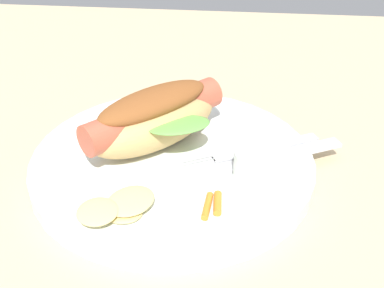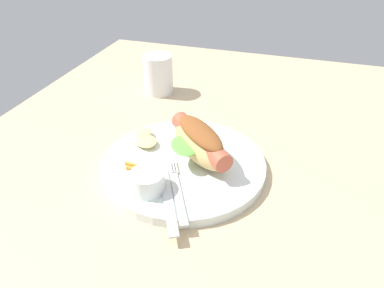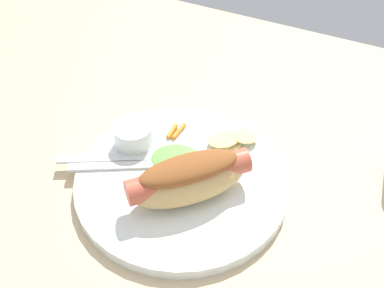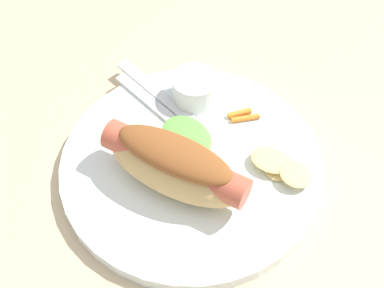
{
  "view_description": "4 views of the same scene",
  "coord_description": "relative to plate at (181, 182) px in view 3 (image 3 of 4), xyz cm",
  "views": [
    {
      "loc": [
        6.09,
        -44.9,
        31.04
      ],
      "look_at": [
        1.97,
        -2.77,
        3.7
      ],
      "focal_mm": 50.64,
      "sensor_mm": 36.0,
      "label": 1
    },
    {
      "loc": [
        45.43,
        13.54,
        37.36
      ],
      "look_at": [
        0.39,
        -0.62,
        5.6
      ],
      "focal_mm": 33.37,
      "sensor_mm": 36.0,
      "label": 2
    },
    {
      "loc": [
        -19.09,
        36.28,
        50.05
      ],
      "look_at": [
        -0.73,
        -3.73,
        6.5
      ],
      "focal_mm": 47.56,
      "sensor_mm": 36.0,
      "label": 3
    },
    {
      "loc": [
        -32.31,
        6.71,
        48.35
      ],
      "look_at": [
        0.44,
        -2.41,
        4.07
      ],
      "focal_mm": 51.68,
      "sensor_mm": 36.0,
      "label": 4
    }
  ],
  "objects": [
    {
      "name": "chips_pile",
      "position": [
        -3.53,
        -8.62,
        1.46
      ],
      "size": [
        7.34,
        6.71,
        1.35
      ],
      "color": "#E1C97A",
      "rests_on": "plate"
    },
    {
      "name": "ground_plane",
      "position": [
        -0.11,
        2.15,
        -1.7
      ],
      "size": [
        120.0,
        90.0,
        1.8
      ],
      "primitive_type": "cube",
      "color": "tan"
    },
    {
      "name": "sauce_ramekin",
      "position": [
        8.4,
        -2.83,
        2.4
      ],
      "size": [
        5.17,
        5.17,
        3.2
      ],
      "primitive_type": "cylinder",
      "color": "white",
      "rests_on": "plate"
    },
    {
      "name": "carrot_garnish",
      "position": [
        4.25,
        -7.12,
        1.13
      ],
      "size": [
        1.67,
        3.36,
        0.69
      ],
      "color": "orange",
      "rests_on": "plate"
    },
    {
      "name": "plate",
      "position": [
        0.0,
        0.0,
        0.0
      ],
      "size": [
        27.35,
        27.35,
        1.6
      ],
      "primitive_type": "cylinder",
      "color": "white",
      "rests_on": "ground_plane"
    },
    {
      "name": "hot_dog",
      "position": [
        -2.07,
        2.05,
        3.93
      ],
      "size": [
        14.26,
        14.38,
        5.94
      ],
      "rotation": [
        0.0,
        0.0,
        3.94
      ],
      "color": "tan",
      "rests_on": "plate"
    },
    {
      "name": "fork",
      "position": [
        7.78,
        1.86,
        1.0
      ],
      "size": [
        13.5,
        7.77,
        0.4
      ],
      "rotation": [
        0.0,
        0.0,
        3.62
      ],
      "color": "silver",
      "rests_on": "plate"
    },
    {
      "name": "knife",
      "position": [
        9.73,
        0.84,
        0.98
      ],
      "size": [
        13.42,
        7.78,
        0.36
      ],
      "primitive_type": "cube",
      "rotation": [
        0.0,
        0.0,
        3.61
      ],
      "color": "silver",
      "rests_on": "plate"
    }
  ]
}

